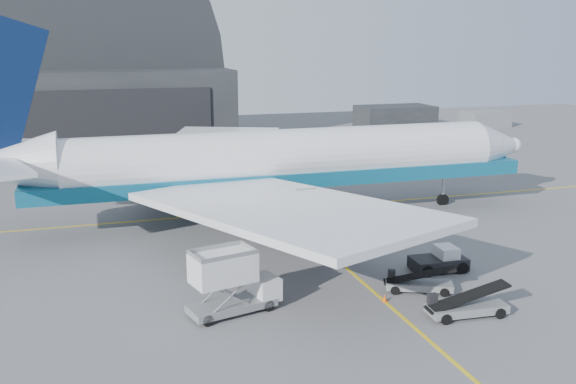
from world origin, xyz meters
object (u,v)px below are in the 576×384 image
object	(u,v)px
airliner	(263,162)
pushback_tug	(440,261)
belt_loader_a	(466,307)
belt_loader_b	(418,284)
catering_truck	(231,283)

from	to	relation	value
airliner	pushback_tug	distance (m)	19.32
belt_loader_a	belt_loader_b	size ratio (longest dim) A/B	1.12
pushback_tug	belt_loader_a	xyz separation A→B (m)	(-2.56, -7.44, -0.07)
pushback_tug	belt_loader_a	bearing A→B (deg)	-106.62
belt_loader_b	catering_truck	bearing A→B (deg)	-157.90
airliner	catering_truck	size ratio (longest dim) A/B	9.14
belt_loader_a	pushback_tug	bearing A→B (deg)	74.48
pushback_tug	belt_loader_a	world-z (taller)	belt_loader_a
belt_loader_a	belt_loader_b	distance (m)	4.41
pushback_tug	belt_loader_b	distance (m)	4.63
airliner	pushback_tug	world-z (taller)	airliner
airliner	catering_truck	bearing A→B (deg)	-110.43
airliner	pushback_tug	bearing A→B (deg)	-62.51
catering_truck	pushback_tug	world-z (taller)	catering_truck
airliner	catering_truck	world-z (taller)	airliner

